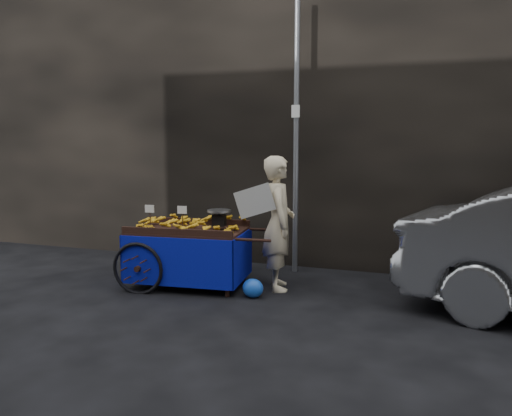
% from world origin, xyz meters
% --- Properties ---
extents(ground, '(80.00, 80.00, 0.00)m').
position_xyz_m(ground, '(0.00, 0.00, 0.00)').
color(ground, black).
rests_on(ground, ground).
extents(building_wall, '(13.50, 2.00, 5.00)m').
position_xyz_m(building_wall, '(0.39, 2.60, 2.50)').
color(building_wall, black).
rests_on(building_wall, ground).
extents(street_pole, '(0.12, 0.10, 4.00)m').
position_xyz_m(street_pole, '(0.30, 1.30, 2.01)').
color(street_pole, slate).
rests_on(street_pole, ground).
extents(banana_cart, '(2.17, 1.18, 1.13)m').
position_xyz_m(banana_cart, '(-0.94, 0.11, 0.70)').
color(banana_cart, black).
rests_on(banana_cart, ground).
extents(vendor, '(0.88, 0.76, 1.78)m').
position_xyz_m(vendor, '(0.31, 0.36, 0.89)').
color(vendor, beige).
rests_on(vendor, ground).
extents(plastic_bag, '(0.27, 0.22, 0.24)m').
position_xyz_m(plastic_bag, '(0.12, -0.13, 0.12)').
color(plastic_bag, blue).
rests_on(plastic_bag, ground).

